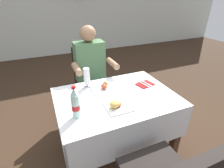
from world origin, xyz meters
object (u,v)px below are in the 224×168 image
object	(u,v)px
main_dining_table	(116,111)
seated_diner_far	(91,71)
cola_bottle_primary	(75,104)
chair_far_diner_seat	(92,78)
plate_far_diner	(104,88)
beer_glass_left	(87,77)
napkin_cutlery_set	(145,84)
plate_near_camera	(117,105)

from	to	relation	value
main_dining_table	seated_diner_far	xyz separation A→B (m)	(-0.03, 0.68, 0.16)
cola_bottle_primary	seated_diner_far	bearing A→B (deg)	65.93
chair_far_diner_seat	seated_diner_far	distance (m)	0.19
chair_far_diner_seat	cola_bottle_primary	world-z (taller)	cola_bottle_primary
plate_far_diner	beer_glass_left	bearing A→B (deg)	136.16
chair_far_diner_seat	plate_far_diner	distance (m)	0.67
main_dining_table	cola_bottle_primary	bearing A→B (deg)	-159.39
plate_far_diner	napkin_cutlery_set	distance (m)	0.44
plate_near_camera	napkin_cutlery_set	world-z (taller)	plate_near_camera
plate_near_camera	beer_glass_left	xyz separation A→B (m)	(-0.13, 0.45, 0.08)
main_dining_table	chair_far_diner_seat	xyz separation A→B (m)	(0.00, 0.79, 0.00)
plate_far_diner	beer_glass_left	distance (m)	0.21
beer_glass_left	main_dining_table	bearing A→B (deg)	-55.84
chair_far_diner_seat	cola_bottle_primary	distance (m)	1.07
seated_diner_far	cola_bottle_primary	world-z (taller)	seated_diner_far
plate_near_camera	plate_far_diner	world-z (taller)	plate_far_diner
chair_far_diner_seat	plate_far_diner	bearing A→B (deg)	-95.35
seated_diner_far	plate_far_diner	bearing A→B (deg)	-92.86
seated_diner_far	napkin_cutlery_set	distance (m)	0.72
seated_diner_far	plate_far_diner	xyz separation A→B (m)	(-0.03, -0.53, 0.03)
main_dining_table	plate_far_diner	distance (m)	0.26
plate_far_diner	cola_bottle_primary	world-z (taller)	cola_bottle_primary
chair_far_diner_seat	napkin_cutlery_set	size ratio (longest dim) A/B	4.94
plate_near_camera	plate_far_diner	size ratio (longest dim) A/B	0.96
seated_diner_far	napkin_cutlery_set	size ratio (longest dim) A/B	6.42
plate_near_camera	napkin_cutlery_set	bearing A→B (deg)	29.80
plate_far_diner	beer_glass_left	xyz separation A→B (m)	(-0.14, 0.13, 0.09)
plate_far_diner	main_dining_table	bearing A→B (deg)	-69.36
seated_diner_far	beer_glass_left	xyz separation A→B (m)	(-0.16, -0.39, 0.12)
cola_bottle_primary	beer_glass_left	bearing A→B (deg)	64.52
cola_bottle_primary	chair_far_diner_seat	bearing A→B (deg)	66.72
chair_far_diner_seat	napkin_cutlery_set	distance (m)	0.82
main_dining_table	plate_near_camera	size ratio (longest dim) A/B	4.93
seated_diner_far	chair_far_diner_seat	bearing A→B (deg)	73.06
chair_far_diner_seat	plate_far_diner	xyz separation A→B (m)	(-0.06, -0.63, 0.19)
cola_bottle_primary	napkin_cutlery_set	world-z (taller)	cola_bottle_primary
beer_glass_left	cola_bottle_primary	size ratio (longest dim) A/B	0.75
beer_glass_left	napkin_cutlery_set	distance (m)	0.61
main_dining_table	cola_bottle_primary	distance (m)	0.52
plate_far_diner	napkin_cutlery_set	world-z (taller)	plate_far_diner
main_dining_table	chair_far_diner_seat	world-z (taller)	chair_far_diner_seat
plate_near_camera	cola_bottle_primary	world-z (taller)	cola_bottle_primary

